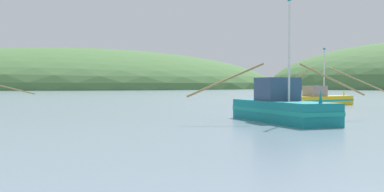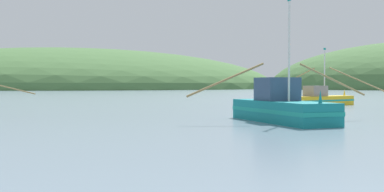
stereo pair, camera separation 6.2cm
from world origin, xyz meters
TOP-DOWN VIEW (x-y plane):
  - hill_mid_left at (-22.84, 233.65)m, footprint 206.27×165.02m
  - fishing_boat_teal at (4.43, 20.41)m, footprint 11.45×8.43m
  - fishing_boat_yellow at (15.70, 38.51)m, footprint 8.28×13.28m

SIDE VIEW (x-z plane):
  - hill_mid_left at x=-22.84m, z-range -19.22..19.22m
  - fishing_boat_yellow at x=15.70m, z-range -2.23..3.58m
  - fishing_boat_teal at x=4.43m, z-range -2.66..4.33m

